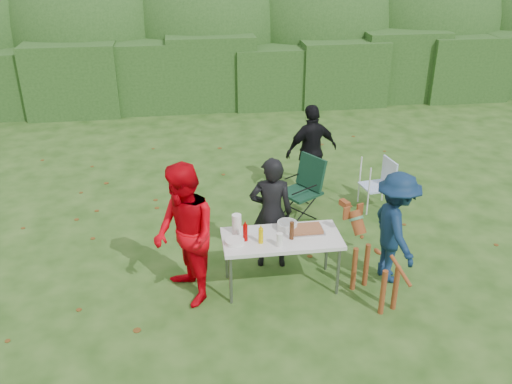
{
  "coord_description": "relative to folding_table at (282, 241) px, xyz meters",
  "views": [
    {
      "loc": [
        -0.8,
        -5.88,
        4.25
      ],
      "look_at": [
        0.13,
        0.68,
        1.0
      ],
      "focal_mm": 38.0,
      "sensor_mm": 36.0,
      "label": 1
    }
  ],
  "objects": [
    {
      "name": "dog",
      "position": [
        1.1,
        -0.44,
        -0.15
      ],
      "size": [
        0.81,
        1.21,
        1.07
      ],
      "primitive_type": null,
      "rotation": [
        0.0,
        0.0,
        1.92
      ],
      "color": "brown",
      "rests_on": "ground"
    },
    {
      "name": "focaccia_bread",
      "position": [
        0.33,
        0.1,
        0.09
      ],
      "size": [
        0.4,
        0.26,
        0.04
      ],
      "primitive_type": "cube",
      "color": "#995B37",
      "rests_on": "food_tray"
    },
    {
      "name": "mustard_bottle",
      "position": [
        -0.28,
        -0.1,
        0.15
      ],
      "size": [
        0.06,
        0.06,
        0.2
      ],
      "primitive_type": "cylinder",
      "color": "#DBB701",
      "rests_on": "folding_table"
    },
    {
      "name": "cup_stack",
      "position": [
        -0.07,
        -0.21,
        0.14
      ],
      "size": [
        0.08,
        0.08,
        0.18
      ],
      "primitive_type": "cylinder",
      "color": "white",
      "rests_on": "folding_table"
    },
    {
      "name": "hedge_row",
      "position": [
        -0.35,
        8.11,
        0.16
      ],
      "size": [
        22.0,
        1.4,
        1.7
      ],
      "primitive_type": "cube",
      "color": "#23471C",
      "rests_on": "ground"
    },
    {
      "name": "ketchup_bottle",
      "position": [
        -0.46,
        -0.02,
        0.16
      ],
      "size": [
        0.06,
        0.06,
        0.22
      ],
      "primitive_type": "cylinder",
      "color": "#980100",
      "rests_on": "folding_table"
    },
    {
      "name": "child",
      "position": [
        1.48,
        -0.03,
        0.08
      ],
      "size": [
        0.59,
        1.0,
        1.53
      ],
      "primitive_type": "imported",
      "rotation": [
        0.0,
        0.0,
        1.59
      ],
      "color": "#0E2543",
      "rests_on": "ground"
    },
    {
      "name": "person_black_puffy",
      "position": [
        1.01,
        2.62,
        0.13
      ],
      "size": [
        1.02,
        0.63,
        1.62
      ],
      "primitive_type": "imported",
      "rotation": [
        0.0,
        0.0,
        3.4
      ],
      "color": "black",
      "rests_on": "ground"
    },
    {
      "name": "pasta_bowl",
      "position": [
        0.1,
        0.18,
        0.1
      ],
      "size": [
        0.26,
        0.26,
        0.1
      ],
      "primitive_type": "cylinder",
      "color": "silver",
      "rests_on": "folding_table"
    },
    {
      "name": "food_tray",
      "position": [
        0.33,
        0.1,
        0.06
      ],
      "size": [
        0.45,
        0.3,
        0.02
      ],
      "primitive_type": "cube",
      "color": "#B7B7BA",
      "rests_on": "folding_table"
    },
    {
      "name": "person_red_jacket",
      "position": [
        -1.21,
        -0.09,
        0.23
      ],
      "size": [
        0.96,
        1.07,
        1.82
      ],
      "primitive_type": "imported",
      "rotation": [
        0.0,
        0.0,
        -1.21
      ],
      "color": "#CF000C",
      "rests_on": "ground"
    },
    {
      "name": "paper_towel_roll",
      "position": [
        -0.55,
        0.18,
        0.18
      ],
      "size": [
        0.12,
        0.12,
        0.26
      ],
      "primitive_type": "cylinder",
      "color": "white",
      "rests_on": "folding_table"
    },
    {
      "name": "folding_table",
      "position": [
        0.0,
        0.0,
        0.0
      ],
      "size": [
        1.5,
        0.7,
        0.74
      ],
      "color": "silver",
      "rests_on": "ground"
    },
    {
      "name": "camping_chair",
      "position": [
        0.64,
        1.79,
        -0.18
      ],
      "size": [
        0.87,
        0.87,
        1.01
      ],
      "primitive_type": null,
      "rotation": [
        0.0,
        0.0,
        3.7
      ],
      "color": "#113422",
      "rests_on": "ground"
    },
    {
      "name": "beer_bottle",
      "position": [
        0.11,
        -0.07,
        0.17
      ],
      "size": [
        0.06,
        0.06,
        0.24
      ],
      "primitive_type": "cylinder",
      "color": "#47230F",
      "rests_on": "folding_table"
    },
    {
      "name": "shrub_backdrop",
      "position": [
        -0.35,
        9.71,
        0.91
      ],
      "size": [
        20.0,
        2.6,
        3.2
      ],
      "primitive_type": "ellipsoid",
      "color": "#3D6628",
      "rests_on": "ground"
    },
    {
      "name": "plate_stack",
      "position": [
        -0.6,
        -0.07,
        0.08
      ],
      "size": [
        0.24,
        0.24,
        0.05
      ],
      "primitive_type": "cylinder",
      "color": "white",
      "rests_on": "folding_table"
    },
    {
      "name": "ground",
      "position": [
        -0.35,
        0.11,
        -0.69
      ],
      "size": [
        80.0,
        80.0,
        0.0
      ],
      "primitive_type": "plane",
      "color": "#1E4211"
    },
    {
      "name": "person_cook",
      "position": [
        -0.05,
        0.52,
        0.12
      ],
      "size": [
        0.63,
        0.45,
        1.61
      ],
      "primitive_type": "imported",
      "rotation": [
        0.0,
        0.0,
        3.03
      ],
      "color": "black",
      "rests_on": "ground"
    },
    {
      "name": "lawn_chair",
      "position": [
        1.97,
        1.96,
        -0.26
      ],
      "size": [
        0.57,
        0.57,
        0.85
      ],
      "primitive_type": null,
      "rotation": [
        0.0,
        0.0,
        3.29
      ],
      "color": "#6292D9",
      "rests_on": "ground"
    }
  ]
}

